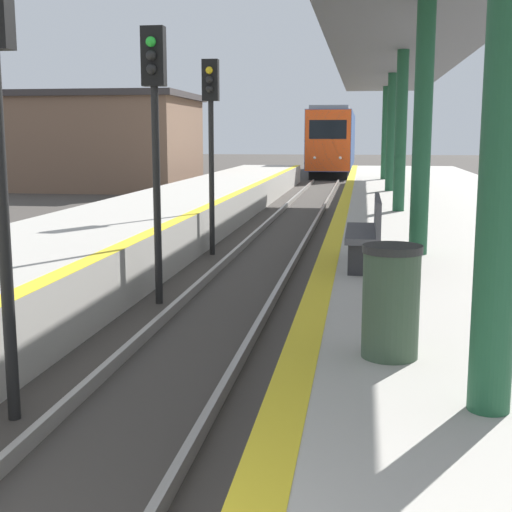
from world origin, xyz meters
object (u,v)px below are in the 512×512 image
object	(u,v)px
signal_mid	(155,113)
signal_far	(211,120)
trash_bin	(391,301)
train	(334,141)
bench	(368,230)

from	to	relation	value
signal_mid	signal_far	world-z (taller)	same
signal_mid	trash_bin	world-z (taller)	signal_mid
signal_far	trash_bin	bearing A→B (deg)	-70.61
train	signal_far	bearing A→B (deg)	-92.05
signal_far	bench	size ratio (longest dim) A/B	2.54
train	signal_mid	bearing A→B (deg)	-91.60
train	trash_bin	world-z (taller)	train
train	trash_bin	bearing A→B (deg)	-87.06
train	bench	size ratio (longest dim) A/B	10.18
signal_far	bench	distance (m)	7.38
signal_far	train	bearing A→B (deg)	87.95
train	trash_bin	xyz separation A→B (m)	(2.36, -45.85, -0.84)
trash_bin	signal_mid	bearing A→B (deg)	122.58
signal_far	bench	xyz separation A→B (m)	(3.47, -6.31, -1.58)
train	bench	bearing A→B (deg)	-87.00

